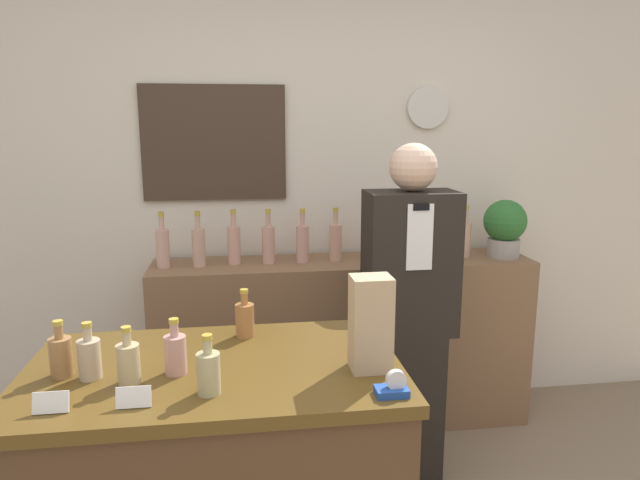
{
  "coord_description": "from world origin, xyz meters",
  "views": [
    {
      "loc": [
        -0.32,
        -1.26,
        1.69
      ],
      "look_at": [
        0.01,
        1.08,
        1.21
      ],
      "focal_mm": 32.0,
      "sensor_mm": 36.0,
      "label": 1
    }
  ],
  "objects_px": {
    "shopkeeper": "(408,320)",
    "potted_plant": "(505,226)",
    "paper_bag": "(371,324)",
    "tape_dispenser": "(393,387)"
  },
  "relations": [
    {
      "from": "paper_bag",
      "to": "tape_dispenser",
      "type": "xyz_separation_m",
      "value": [
        0.02,
        -0.18,
        -0.12
      ]
    },
    {
      "from": "shopkeeper",
      "to": "potted_plant",
      "type": "height_order",
      "value": "shopkeeper"
    },
    {
      "from": "potted_plant",
      "to": "tape_dispenser",
      "type": "xyz_separation_m",
      "value": [
        -1.06,
        -1.55,
        -0.15
      ]
    },
    {
      "from": "shopkeeper",
      "to": "tape_dispenser",
      "type": "height_order",
      "value": "shopkeeper"
    },
    {
      "from": "shopkeeper",
      "to": "paper_bag",
      "type": "xyz_separation_m",
      "value": [
        -0.38,
        -0.84,
        0.3
      ]
    },
    {
      "from": "shopkeeper",
      "to": "potted_plant",
      "type": "bearing_deg",
      "value": 37.11
    },
    {
      "from": "paper_bag",
      "to": "tape_dispenser",
      "type": "relative_size",
      "value": 3.23
    },
    {
      "from": "potted_plant",
      "to": "tape_dispenser",
      "type": "bearing_deg",
      "value": -124.43
    },
    {
      "from": "shopkeeper",
      "to": "potted_plant",
      "type": "relative_size",
      "value": 4.98
    },
    {
      "from": "shopkeeper",
      "to": "tape_dispenser",
      "type": "relative_size",
      "value": 17.93
    }
  ]
}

